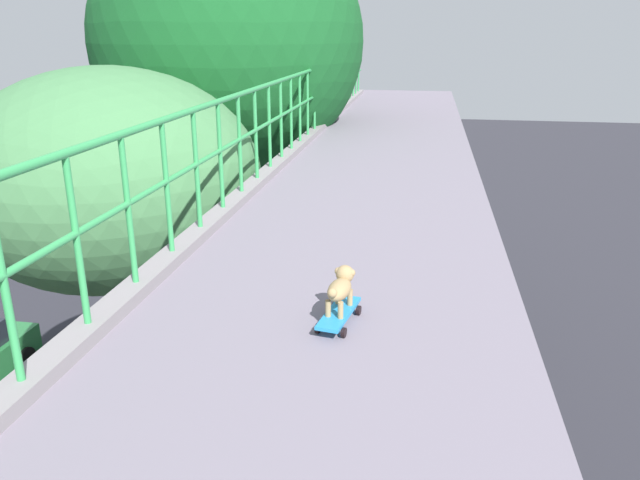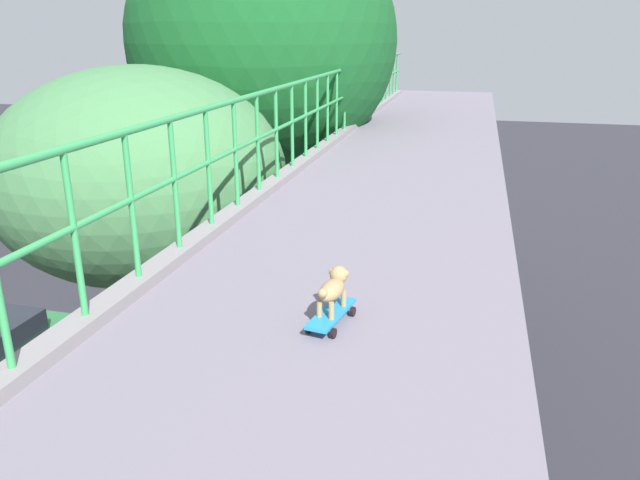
{
  "view_description": "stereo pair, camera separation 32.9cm",
  "coord_description": "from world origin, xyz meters",
  "px_view_note": "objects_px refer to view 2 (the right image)",
  "views": [
    {
      "loc": [
        1.76,
        -1.14,
        8.21
      ],
      "look_at": [
        1.04,
        3.04,
        6.75
      ],
      "focal_mm": 34.25,
      "sensor_mm": 36.0,
      "label": 1
    },
    {
      "loc": [
        2.08,
        -1.07,
        8.21
      ],
      "look_at": [
        1.04,
        3.04,
        6.75
      ],
      "focal_mm": 34.25,
      "sensor_mm": 36.0,
      "label": 2
    }
  ],
  "objects_px": {
    "car_yellow_cab_fifth": "(34,477)",
    "car_silver_seventh": "(181,325)",
    "city_bus": "(231,176)",
    "toy_skateboard": "(331,314)",
    "small_dog": "(334,287)"
  },
  "relations": [
    {
      "from": "car_yellow_cab_fifth",
      "to": "small_dog",
      "type": "distance_m",
      "value": 9.53
    },
    {
      "from": "car_yellow_cab_fifth",
      "to": "small_dog",
      "type": "bearing_deg",
      "value": -31.26
    },
    {
      "from": "small_dog",
      "to": "car_silver_seventh",
      "type": "bearing_deg",
      "value": 123.18
    },
    {
      "from": "car_yellow_cab_fifth",
      "to": "car_silver_seventh",
      "type": "relative_size",
      "value": 1.0
    },
    {
      "from": "car_silver_seventh",
      "to": "city_bus",
      "type": "distance_m",
      "value": 12.92
    },
    {
      "from": "city_bus",
      "to": "car_yellow_cab_fifth",
      "type": "bearing_deg",
      "value": -78.79
    },
    {
      "from": "car_yellow_cab_fifth",
      "to": "toy_skateboard",
      "type": "xyz_separation_m",
      "value": [
        6.34,
        -3.89,
        5.8
      ]
    },
    {
      "from": "toy_skateboard",
      "to": "car_yellow_cab_fifth",
      "type": "bearing_deg",
      "value": 148.46
    },
    {
      "from": "toy_skateboard",
      "to": "small_dog",
      "type": "height_order",
      "value": "small_dog"
    },
    {
      "from": "city_bus",
      "to": "toy_skateboard",
      "type": "height_order",
      "value": "toy_skateboard"
    },
    {
      "from": "car_silver_seventh",
      "to": "car_yellow_cab_fifth",
      "type": "bearing_deg",
      "value": -88.78
    },
    {
      "from": "toy_skateboard",
      "to": "small_dog",
      "type": "bearing_deg",
      "value": 82.97
    },
    {
      "from": "toy_skateboard",
      "to": "small_dog",
      "type": "relative_size",
      "value": 1.44
    },
    {
      "from": "car_silver_seventh",
      "to": "toy_skateboard",
      "type": "xyz_separation_m",
      "value": [
        6.46,
        -9.93,
        5.78
      ]
    },
    {
      "from": "car_silver_seventh",
      "to": "city_bus",
      "type": "height_order",
      "value": "city_bus"
    }
  ]
}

